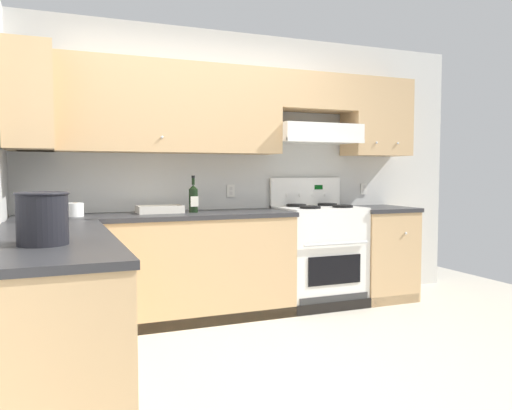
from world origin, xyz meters
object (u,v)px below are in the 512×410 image
wine_bottle (193,198)px  paper_towel_roll (75,210)px  stove (319,254)px  bucket (42,217)px  bowl (160,211)px

wine_bottle → paper_towel_roll: bearing=-177.3°
stove → bucket: 2.93m
bowl → bucket: bucket is taller
bucket → paper_towel_roll: 1.60m
paper_towel_roll → bucket: bearing=-97.7°
bucket → paper_towel_roll: bucket is taller
stove → bucket: size_ratio=4.77×
stove → bowl: bearing=177.0°
wine_bottle → bowl: (-0.28, 0.05, -0.11)m
stove → bowl: (-1.49, 0.08, 0.45)m
wine_bottle → bucket: wine_bottle is taller
bowl → paper_towel_roll: bearing=-171.7°
paper_towel_roll → wine_bottle: bearing=2.7°
wine_bottle → bucket: bearing=-125.8°
bucket → stove: bearing=33.9°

